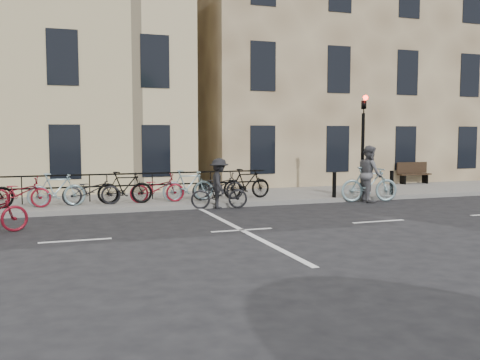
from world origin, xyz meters
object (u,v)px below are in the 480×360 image
object	(u,v)px
cyclist_grey	(369,179)
cyclist_dark	(219,189)
bench	(413,172)
traffic_light	(363,133)

from	to	relation	value
cyclist_grey	cyclist_dark	size ratio (longest dim) A/B	1.12
bench	cyclist_grey	size ratio (longest dim) A/B	0.74
cyclist_dark	cyclist_grey	bearing A→B (deg)	-82.24
bench	cyclist_grey	bearing A→B (deg)	-140.94
bench	traffic_light	bearing A→B (deg)	-144.75
traffic_light	cyclist_dark	xyz separation A→B (m)	(-5.59, -0.44, -1.81)
bench	cyclist_dark	xyz separation A→B (m)	(-10.39, -3.83, -0.03)
bench	cyclist_dark	bearing A→B (deg)	-159.76
cyclist_grey	cyclist_dark	world-z (taller)	cyclist_grey
traffic_light	cyclist_grey	distance (m)	1.73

